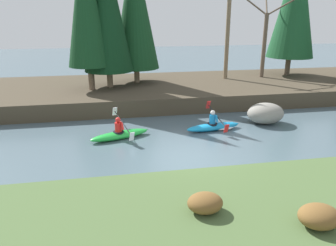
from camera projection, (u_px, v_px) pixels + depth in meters
ground_plane at (187, 160)px, 12.50m from camera, size 90.00×90.00×0.00m
riverbank_near at (238, 234)px, 7.68m from camera, size 44.00×5.54×0.77m
riverbank_far at (152, 91)px, 21.57m from camera, size 44.00×8.34×0.94m
conifer_tree_left at (86, 3)px, 18.25m from camera, size 2.49×2.49×8.51m
conifer_tree_mid_left at (106, 5)px, 18.99m from camera, size 2.98×2.98×8.65m
conifer_tree_centre at (135, 7)px, 20.42m from camera, size 2.98×2.98×8.62m
conifer_tree_mid_right at (295, 1)px, 22.86m from camera, size 3.32×3.32×9.16m
bare_tree_upstream at (228, 29)px, 22.23m from camera, size 3.96×3.91×7.21m
bare_tree_mid_upstream at (265, 38)px, 22.94m from camera, size 3.25×3.21×5.87m
shrub_clump_nearest at (205, 203)px, 7.83m from camera, size 0.87×0.72×0.47m
shrub_clump_second at (319, 216)px, 7.27m from camera, size 0.95×0.79×0.51m
kayaker_lead at (215, 126)px, 15.65m from camera, size 2.80×2.07×1.20m
kayaker_middle at (120, 134)px, 14.57m from camera, size 2.75×2.01×1.20m
boulder_midstream at (265, 113)px, 16.51m from camera, size 1.86×1.46×1.05m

